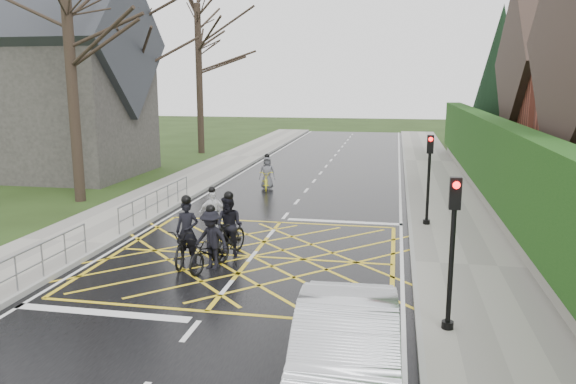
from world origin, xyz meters
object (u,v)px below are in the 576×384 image
(cyclist_back, at_px, (229,232))
(car, at_px, (346,353))
(cyclist_rear, at_px, (187,241))
(cyclist_lead, at_px, (267,177))
(cyclist_front, at_px, (212,218))
(cyclist_mid, at_px, (211,246))

(cyclist_back, distance_m, car, 7.85)
(cyclist_rear, bearing_deg, cyclist_lead, 85.78)
(cyclist_rear, relative_size, car, 0.43)
(cyclist_lead, bearing_deg, car, -84.44)
(cyclist_front, relative_size, cyclist_lead, 0.92)
(cyclist_front, bearing_deg, cyclist_back, -82.29)
(cyclist_mid, bearing_deg, car, -37.87)
(cyclist_mid, xyz_separation_m, cyclist_front, (-1.03, 3.19, -0.05))
(cyclist_back, bearing_deg, cyclist_front, 133.41)
(cyclist_front, height_order, cyclist_lead, cyclist_lead)
(cyclist_rear, xyz_separation_m, car, (4.94, -5.96, 0.15))
(car, bearing_deg, cyclist_front, 117.77)
(cyclist_mid, xyz_separation_m, car, (4.11, -5.59, 0.12))
(cyclist_rear, relative_size, cyclist_lead, 1.13)
(cyclist_back, distance_m, cyclist_mid, 1.20)
(cyclist_rear, height_order, cyclist_mid, cyclist_rear)
(cyclist_rear, distance_m, cyclist_back, 1.28)
(cyclist_lead, bearing_deg, cyclist_mid, -96.19)
(cyclist_front, bearing_deg, cyclist_rear, -108.66)
(cyclist_rear, bearing_deg, cyclist_front, 88.79)
(cyclist_rear, xyz_separation_m, cyclist_lead, (-0.21, 10.83, -0.04))
(cyclist_back, height_order, car, cyclist_back)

